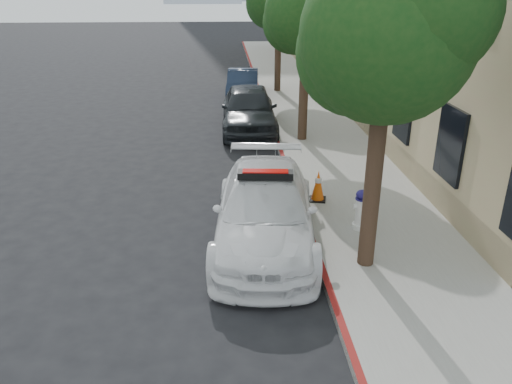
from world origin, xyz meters
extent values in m
plane|color=black|center=(0.00, 0.00, 0.00)|extent=(120.00, 120.00, 0.00)
cube|color=gray|center=(3.60, 10.00, 0.07)|extent=(3.20, 50.00, 0.15)
cube|color=maroon|center=(2.06, 10.00, 0.07)|extent=(0.12, 50.00, 0.15)
cylinder|color=black|center=(2.90, -2.00, 1.80)|extent=(0.30, 0.30, 3.30)
sphere|color=#133D13|center=(2.90, -2.00, 4.25)|extent=(2.80, 2.80, 2.80)
sphere|color=#133D13|center=(3.30, -2.30, 4.65)|extent=(2.24, 2.24, 2.24)
sphere|color=#133D13|center=(2.55, -1.70, 3.95)|extent=(2.10, 2.10, 2.10)
cylinder|color=black|center=(2.90, 6.00, 1.74)|extent=(0.30, 0.30, 3.19)
sphere|color=#133D13|center=(2.90, 6.00, 4.14)|extent=(2.60, 2.60, 2.60)
sphere|color=#133D13|center=(2.55, 6.30, 3.84)|extent=(1.95, 1.95, 1.95)
cylinder|color=black|center=(2.90, 14.00, 1.86)|extent=(0.30, 0.30, 3.41)
sphere|color=#133D13|center=(2.55, 14.30, 4.06)|extent=(2.25, 2.25, 2.25)
imported|color=white|center=(1.10, -0.79, 0.72)|extent=(2.46, 5.14, 1.44)
cube|color=black|center=(1.10, -0.79, 1.50)|extent=(1.12, 0.38, 0.14)
cube|color=#A50A07|center=(1.10, -0.79, 1.56)|extent=(0.92, 0.30, 0.06)
imported|color=#1F2327|center=(1.20, 7.59, 0.81)|extent=(1.99, 4.78, 1.62)
imported|color=#152036|center=(1.20, 13.00, 0.65)|extent=(1.65, 4.02, 1.30)
cylinder|color=white|center=(3.16, -0.59, 0.20)|extent=(0.34, 0.34, 0.11)
cylinder|color=white|center=(3.16, -0.59, 0.55)|extent=(0.25, 0.25, 0.58)
ellipsoid|color=navy|center=(3.16, -0.59, 0.94)|extent=(0.28, 0.28, 0.19)
cylinder|color=white|center=(3.16, -0.59, 0.68)|extent=(0.37, 0.16, 0.11)
cylinder|color=white|center=(3.16, -0.59, 0.68)|extent=(0.13, 0.20, 0.11)
cube|color=black|center=(2.52, 0.95, 0.17)|extent=(0.47, 0.47, 0.03)
cone|color=#FD610D|center=(2.52, 0.95, 0.54)|extent=(0.31, 0.31, 0.72)
cylinder|color=white|center=(2.52, 0.95, 0.66)|extent=(0.16, 0.16, 0.11)
camera|label=1|loc=(0.32, -9.98, 5.05)|focal=35.00mm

